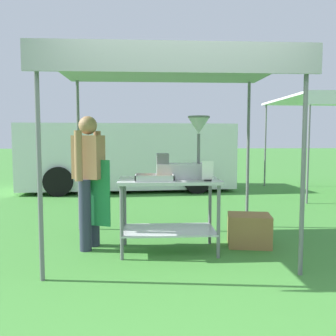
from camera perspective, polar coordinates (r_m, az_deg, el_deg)
ground_plane at (r=9.36m, az=-1.12°, el=-3.47°), size 70.00×70.00×0.00m
stall_canopy at (r=4.39m, az=0.08°, el=15.02°), size 2.71×2.14×2.22m
donut_cart at (r=4.28m, az=0.15°, el=-4.90°), size 1.18×0.66×0.87m
donut_tray at (r=4.09m, az=-2.24°, el=-1.72°), size 0.44×0.31×0.07m
donut_fryer at (r=4.31m, az=2.56°, el=1.80°), size 0.63×0.28×0.74m
menu_sign at (r=4.09m, az=6.28°, el=-0.71°), size 0.13×0.05×0.23m
vendor at (r=4.46m, az=-12.33°, el=-1.08°), size 0.46×0.53×1.61m
supply_crate at (r=4.70m, az=12.69°, el=-9.55°), size 0.58×0.48×0.40m
van_white at (r=9.50m, az=-6.16°, el=1.94°), size 5.38×2.36×1.69m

